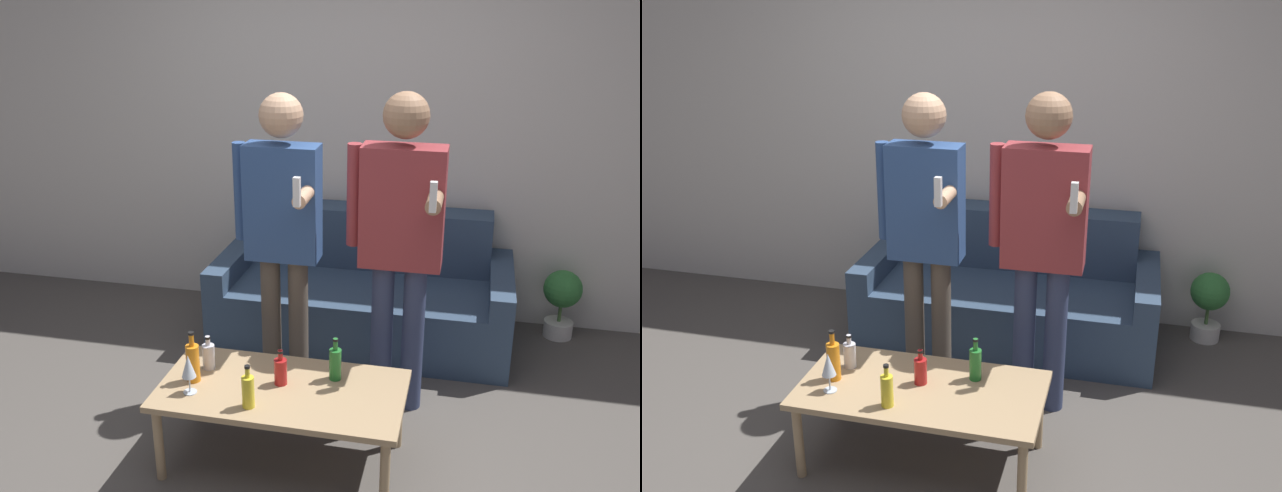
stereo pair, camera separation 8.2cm
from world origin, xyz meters
The scene contains 13 objects.
ground_plane centered at (0.00, 0.00, 0.00)m, with size 16.00×16.00×0.00m, color #514C47.
wall_back centered at (0.00, 1.93, 1.35)m, with size 8.00×0.06×2.70m.
couch centered at (0.22, 1.51, 0.28)m, with size 1.84×0.85×0.79m.
coffee_table centered at (0.07, 0.11, 0.37)m, with size 1.14×0.59×0.41m.
bottle_orange centered at (0.06, 0.14, 0.48)m, with size 0.06×0.06×0.17m.
bottle_green centered at (-0.03, -0.08, 0.49)m, with size 0.06×0.06×0.21m.
bottle_dark centered at (-0.35, 0.08, 0.51)m, with size 0.06×0.06×0.26m.
bottle_yellow centered at (-0.32, 0.20, 0.48)m, with size 0.06×0.06×0.17m.
bottle_red centered at (0.30, 0.24, 0.49)m, with size 0.06×0.06×0.21m.
wine_glass_near centered at (-0.33, -0.03, 0.54)m, with size 0.07×0.07×0.19m.
person_standing_left centered at (-0.09, 0.72, 1.00)m, with size 0.45×0.42×1.67m.
person_standing_right centered at (0.53, 0.72, 1.01)m, with size 0.49×0.43×1.70m.
potted_plant centered at (1.47, 1.75, 0.28)m, with size 0.24×0.24×0.46m.
Camera 2 is at (0.96, -2.63, 2.19)m, focal length 40.00 mm.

